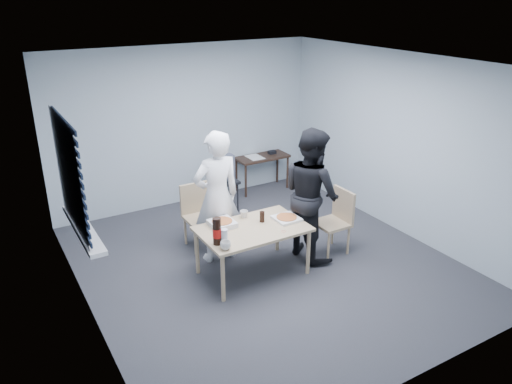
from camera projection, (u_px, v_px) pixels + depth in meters
room at (73, 183)px, 5.36m from camera, size 5.00×5.00×5.00m
dining_table at (253, 232)px, 6.17m from camera, size 1.32×0.84×0.64m
chair_far at (198, 211)px, 6.94m from camera, size 0.42×0.42×0.89m
chair_right at (337, 217)px, 6.75m from camera, size 0.42×0.42×0.89m
person_white at (217, 197)px, 6.43m from camera, size 0.65×0.42×1.77m
person_black at (311, 194)px, 6.54m from camera, size 0.47×0.86×1.77m
side_table at (262, 160)px, 8.85m from camera, size 0.95×0.42×0.63m
stool at (225, 187)px, 8.03m from camera, size 0.38×0.38×0.53m
backpack at (225, 168)px, 7.90m from camera, size 0.30×0.22×0.42m
pizza_box_a at (222, 223)px, 6.18m from camera, size 0.30×0.30×0.07m
pizza_box_b at (287, 218)px, 6.35m from camera, size 0.31×0.31×0.04m
mug_a at (226, 245)px, 5.62m from camera, size 0.17×0.17×0.10m
mug_b at (244, 214)px, 6.41m from camera, size 0.10×0.10×0.09m
cola_glass at (262, 217)px, 6.28m from camera, size 0.08×0.08×0.14m
soda_bottle at (217, 232)px, 5.70m from camera, size 0.10×0.10×0.33m
plastic_cups at (224, 237)px, 5.72m from camera, size 0.08×0.08×0.19m
rubber_band at (283, 231)px, 6.05m from camera, size 0.07×0.07×0.00m
papers at (255, 157)px, 8.76m from camera, size 0.28×0.36×0.01m
black_box at (272, 152)px, 8.93m from camera, size 0.15×0.12×0.06m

